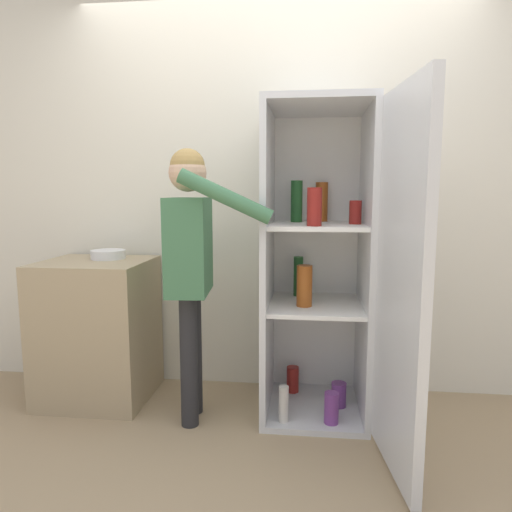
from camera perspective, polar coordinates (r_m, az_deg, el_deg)
The scene contains 6 objects.
ground_plane at distance 2.41m, azimuth 0.20°, elevation -24.69°, with size 12.00×12.00×0.00m, color tan.
wall_back at distance 3.01m, azimuth 2.27°, elevation 7.46°, with size 7.00×0.06×2.55m.
refrigerator at distance 2.58m, azimuth 9.28°, elevation -1.37°, with size 0.72×1.23×1.79m.
person at distance 2.54m, azimuth -8.17°, elevation 0.70°, with size 0.61×0.51×1.53m.
counter at distance 3.08m, azimuth -19.15°, elevation -8.71°, with size 0.65×0.59×0.88m.
bowl at distance 3.05m, azimuth -17.99°, elevation 0.19°, with size 0.22×0.22×0.06m.
Camera 1 is at (0.22, -2.02, 1.29)m, focal length 32.00 mm.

